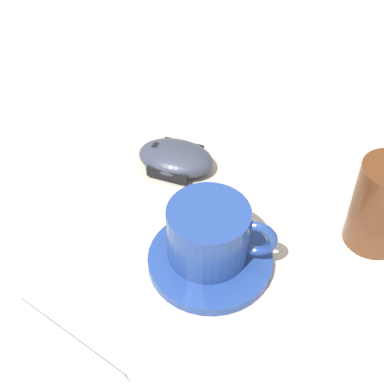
# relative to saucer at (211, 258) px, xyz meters

# --- Properties ---
(ground_plane) EXTENTS (3.00, 3.00, 0.00)m
(ground_plane) POSITION_rel_saucer_xyz_m (0.06, -0.00, -0.01)
(ground_plane) COLOR #B2A899
(saucer) EXTENTS (0.13, 0.13, 0.01)m
(saucer) POSITION_rel_saucer_xyz_m (0.00, 0.00, 0.00)
(saucer) COLOR navy
(saucer) RESTS_ON ground
(coffee_cup) EXTENTS (0.12, 0.09, 0.06)m
(coffee_cup) POSITION_rel_saucer_xyz_m (-0.00, 0.00, 0.04)
(coffee_cup) COLOR navy
(coffee_cup) RESTS_ON saucer
(computer_mouse) EXTENTS (0.10, 0.07, 0.03)m
(computer_mouse) POSITION_rel_saucer_xyz_m (-0.09, 0.13, 0.01)
(computer_mouse) COLOR #2D3342
(computer_mouse) RESTS_ON ground
(mouse_cable) EXTENTS (0.21, 0.05, 0.00)m
(mouse_cable) POSITION_rel_saucer_xyz_m (-0.24, 0.16, -0.00)
(mouse_cable) COLOR white
(mouse_cable) RESTS_ON ground
(napkin_under_glass) EXTENTS (0.13, 0.13, 0.00)m
(napkin_under_glass) POSITION_rel_saucer_xyz_m (0.16, 0.09, -0.00)
(napkin_under_glass) COLOR silver
(napkin_under_glass) RESTS_ON ground
(drinking_glass) EXTENTS (0.07, 0.07, 0.10)m
(drinking_glass) POSITION_rel_saucer_xyz_m (0.16, 0.09, 0.05)
(drinking_glass) COLOR #4C2814
(drinking_glass) RESTS_ON napkin_under_glass
(pen) EXTENTS (0.15, 0.05, 0.01)m
(pen) POSITION_rel_saucer_xyz_m (-0.10, -0.14, -0.00)
(pen) COLOR silver
(pen) RESTS_ON ground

